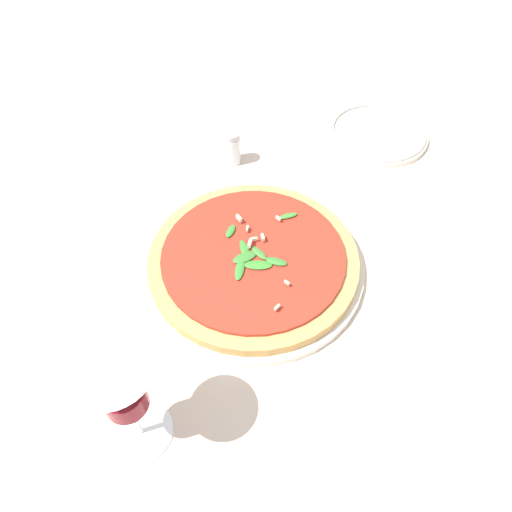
% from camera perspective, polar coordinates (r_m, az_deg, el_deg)
% --- Properties ---
extents(ground_plane, '(6.00, 6.00, 0.00)m').
position_cam_1_polar(ground_plane, '(0.82, -0.68, -0.56)').
color(ground_plane, beige).
extents(pizza_arugula_main, '(0.36, 0.36, 0.05)m').
position_cam_1_polar(pizza_arugula_main, '(0.80, -0.00, -0.59)').
color(pizza_arugula_main, silver).
rests_on(pizza_arugula_main, ground_plane).
extents(wine_glass, '(0.09, 0.09, 0.18)m').
position_cam_1_polar(wine_glass, '(0.58, -15.17, -14.60)').
color(wine_glass, white).
rests_on(wine_glass, ground_plane).
extents(napkin, '(0.15, 0.10, 0.01)m').
position_cam_1_polar(napkin, '(0.87, 26.15, -3.57)').
color(napkin, silver).
rests_on(napkin, ground_plane).
extents(fork, '(0.19, 0.02, 0.00)m').
position_cam_1_polar(fork, '(0.86, 26.51, -3.73)').
color(fork, silver).
rests_on(fork, ground_plane).
extents(side_plate_white, '(0.20, 0.20, 0.02)m').
position_cam_1_polar(side_plate_white, '(1.09, 13.72, 13.52)').
color(side_plate_white, silver).
rests_on(side_plate_white, ground_plane).
extents(shaker_pepper, '(0.03, 0.03, 0.07)m').
position_cam_1_polar(shaker_pepper, '(0.98, -2.76, 12.22)').
color(shaker_pepper, silver).
rests_on(shaker_pepper, ground_plane).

